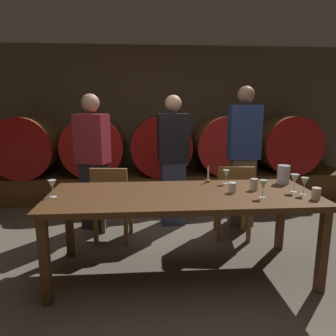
{
  "coord_description": "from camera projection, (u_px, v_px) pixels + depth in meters",
  "views": [
    {
      "loc": [
        -0.26,
        -2.64,
        1.55
      ],
      "look_at": [
        -0.04,
        0.24,
        0.96
      ],
      "focal_mm": 33.48,
      "sensor_mm": 36.0,
      "label": 1
    }
  ],
  "objects": [
    {
      "name": "ground_plane",
      "position": [
        174.0,
        274.0,
        2.91
      ],
      "size": [
        9.25,
        9.25,
        0.0
      ],
      "primitive_type": "plane",
      "color": "brown"
    },
    {
      "name": "back_wall",
      "position": [
        158.0,
        120.0,
        5.66
      ],
      "size": [
        7.11,
        0.24,
        2.54
      ],
      "primitive_type": "cube",
      "color": "brown",
      "rests_on": "ground"
    },
    {
      "name": "barrel_shelf",
      "position": [
        160.0,
        184.0,
        5.34
      ],
      "size": [
        6.4,
        0.9,
        0.42
      ],
      "primitive_type": "cube",
      "color": "brown",
      "rests_on": "ground"
    },
    {
      "name": "wine_barrel_far_left",
      "position": [
        30.0,
        146.0,
        5.04
      ],
      "size": [
        0.95,
        0.94,
        0.95
      ],
      "color": "brown",
      "rests_on": "barrel_shelf"
    },
    {
      "name": "wine_barrel_left",
      "position": [
        96.0,
        145.0,
        5.12
      ],
      "size": [
        0.95,
        0.94,
        0.95
      ],
      "color": "brown",
      "rests_on": "barrel_shelf"
    },
    {
      "name": "wine_barrel_center",
      "position": [
        160.0,
        145.0,
        5.2
      ],
      "size": [
        0.95,
        0.94,
        0.95
      ],
      "color": "brown",
      "rests_on": "barrel_shelf"
    },
    {
      "name": "wine_barrel_right",
      "position": [
        221.0,
        144.0,
        5.28
      ],
      "size": [
        0.95,
        0.94,
        0.95
      ],
      "color": "brown",
      "rests_on": "barrel_shelf"
    },
    {
      "name": "wine_barrel_far_right",
      "position": [
        283.0,
        143.0,
        5.36
      ],
      "size": [
        0.95,
        0.94,
        0.95
      ],
      "color": "brown",
      "rests_on": "barrel_shelf"
    },
    {
      "name": "dining_table",
      "position": [
        183.0,
        201.0,
        2.81
      ],
      "size": [
        2.39,
        0.93,
        0.77
      ],
      "color": "#4C2D16",
      "rests_on": "ground"
    },
    {
      "name": "chair_left",
      "position": [
        112.0,
        201.0,
        3.51
      ],
      "size": [
        0.44,
        0.44,
        0.88
      ],
      "rotation": [
        0.0,
        0.0,
        3.02
      ],
      "color": "brown",
      "rests_on": "ground"
    },
    {
      "name": "chair_right",
      "position": [
        233.0,
        198.0,
        3.6
      ],
      "size": [
        0.44,
        0.44,
        0.88
      ],
      "rotation": [
        0.0,
        0.0,
        3.02
      ],
      "color": "brown",
      "rests_on": "ground"
    },
    {
      "name": "guest_left",
      "position": [
        93.0,
        161.0,
        3.84
      ],
      "size": [
        0.44,
        0.36,
        1.67
      ],
      "rotation": [
        0.0,
        0.0,
        2.77
      ],
      "color": "black",
      "rests_on": "ground"
    },
    {
      "name": "guest_center",
      "position": [
        173.0,
        160.0,
        3.98
      ],
      "size": [
        0.4,
        0.28,
        1.66
      ],
      "rotation": [
        0.0,
        0.0,
        3.24
      ],
      "color": "#33384C",
      "rests_on": "ground"
    },
    {
      "name": "guest_right",
      "position": [
        243.0,
        156.0,
        3.96
      ],
      "size": [
        0.39,
        0.26,
        1.77
      ],
      "rotation": [
        0.0,
        0.0,
        3.09
      ],
      "color": "brown",
      "rests_on": "ground"
    },
    {
      "name": "candle_center",
      "position": [
        208.0,
        178.0,
        3.19
      ],
      "size": [
        0.05,
        0.05,
        0.18
      ],
      "color": "olive",
      "rests_on": "dining_table"
    },
    {
      "name": "pitcher",
      "position": [
        283.0,
        174.0,
        3.14
      ],
      "size": [
        0.12,
        0.12,
        0.18
      ],
      "color": "silver",
      "rests_on": "dining_table"
    },
    {
      "name": "wine_glass_far_left",
      "position": [
        52.0,
        185.0,
        2.66
      ],
      "size": [
        0.07,
        0.07,
        0.15
      ],
      "color": "white",
      "rests_on": "dining_table"
    },
    {
      "name": "wine_glass_left",
      "position": [
        226.0,
        174.0,
        3.12
      ],
      "size": [
        0.06,
        0.06,
        0.14
      ],
      "color": "silver",
      "rests_on": "dining_table"
    },
    {
      "name": "wine_glass_center",
      "position": [
        263.0,
        185.0,
        2.65
      ],
      "size": [
        0.07,
        0.07,
        0.16
      ],
      "color": "silver",
      "rests_on": "dining_table"
    },
    {
      "name": "wine_glass_right",
      "position": [
        295.0,
        179.0,
        2.82
      ],
      "size": [
        0.08,
        0.08,
        0.17
      ],
      "color": "white",
      "rests_on": "dining_table"
    },
    {
      "name": "wine_glass_far_right",
      "position": [
        305.0,
        182.0,
        2.73
      ],
      "size": [
        0.07,
        0.07,
        0.16
      ],
      "color": "silver",
      "rests_on": "dining_table"
    },
    {
      "name": "cup_left",
      "position": [
        232.0,
        188.0,
        2.82
      ],
      "size": [
        0.07,
        0.07,
        0.09
      ],
      "primitive_type": "cylinder",
      "color": "white",
      "rests_on": "dining_table"
    },
    {
      "name": "cup_center",
      "position": [
        254.0,
        184.0,
        2.9
      ],
      "size": [
        0.07,
        0.07,
        0.11
      ],
      "primitive_type": "cylinder",
      "color": "beige",
      "rests_on": "dining_table"
    },
    {
      "name": "cup_right",
      "position": [
        316.0,
        194.0,
        2.61
      ],
      "size": [
        0.07,
        0.07,
        0.1
      ],
      "primitive_type": "cylinder",
      "color": "beige",
      "rests_on": "dining_table"
    }
  ]
}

